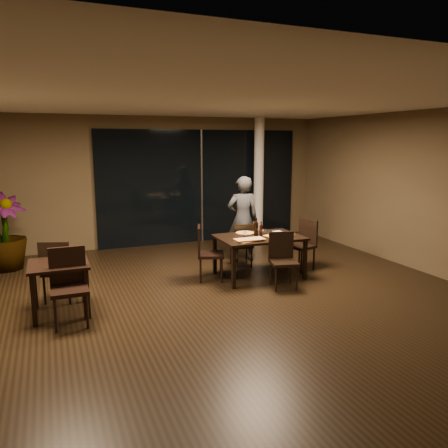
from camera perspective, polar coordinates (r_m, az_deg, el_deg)
ground at (r=6.97m, az=0.07°, el=-9.63°), size 8.00×8.00×0.00m
wall_back at (r=10.44m, az=-8.39°, el=5.54°), size 8.00×0.10×3.00m
wall_right at (r=8.94m, az=24.95°, el=3.80°), size 0.10×8.00×3.00m
ceiling at (r=6.56m, az=0.08°, el=15.95°), size 8.00×8.00×0.04m
window_panel at (r=10.64m, az=-3.00°, el=4.93°), size 5.00×0.06×2.70m
column at (r=10.89m, az=4.55°, el=5.83°), size 0.24×0.24×3.00m
main_table at (r=7.87m, az=4.63°, el=-2.14°), size 1.50×1.00×0.75m
side_table at (r=6.60m, az=-20.77°, el=-5.82°), size 0.80×0.80×0.75m
chair_main_far at (r=8.50m, az=2.40°, el=-2.46°), size 0.45×0.45×0.87m
chair_main_near at (r=7.41m, az=7.66°, el=-4.27°), size 0.52×0.52×0.93m
chair_main_left at (r=7.69m, az=-2.38°, el=-3.44°), size 0.57×0.57×0.97m
chair_main_right at (r=8.52m, az=10.38°, el=-2.26°), size 0.55×0.55×0.95m
chair_side_far at (r=7.10m, az=-20.91°, el=-5.36°), size 0.58×0.58×0.97m
chair_side_near at (r=6.24m, az=-19.61°, el=-7.13°), size 0.48×0.48×1.03m
diner at (r=8.88m, az=2.46°, el=0.66°), size 0.65×0.50×1.74m
potted_plant at (r=9.27m, az=-26.83°, el=-0.91°), size 1.12×1.12×1.48m
pizza_board_left at (r=7.47m, az=3.35°, el=-2.17°), size 0.57×0.42×0.01m
pizza_board_right at (r=7.85m, az=7.15°, el=-1.61°), size 0.56×0.32×0.01m
oblong_pizza_left at (r=7.47m, az=3.35°, el=-2.04°), size 0.50×0.23×0.02m
oblong_pizza_right at (r=7.84m, az=7.16°, el=-1.49°), size 0.56×0.37×0.02m
round_pizza at (r=8.07m, az=2.77°, el=-1.20°), size 0.33×0.33×0.01m
bottle_a at (r=7.89m, az=4.19°, el=-0.33°), size 0.07×0.07×0.33m
bottle_b at (r=7.84m, az=4.86°, el=-0.63°), size 0.06×0.06×0.27m
bottle_c at (r=7.93m, az=4.25°, el=-0.31°), size 0.07×0.07×0.32m
tumbler_left at (r=7.83m, az=2.78°, el=-1.32°), size 0.07×0.07×0.08m
tumbler_right at (r=8.05m, az=5.38°, el=-0.99°), size 0.08×0.08×0.09m
napkin_near at (r=7.98m, az=8.36°, el=-1.43°), size 0.20×0.15×0.01m
napkin_far at (r=8.27m, az=7.04°, el=-0.97°), size 0.18×0.10×0.01m
wine_glass_a at (r=6.59m, az=-21.66°, el=-3.94°), size 0.08×0.08×0.18m
wine_glass_b at (r=6.50m, az=-19.27°, el=-4.03°), size 0.07×0.07×0.17m
side_napkin at (r=6.39m, az=-20.45°, el=-5.06°), size 0.20×0.15×0.01m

